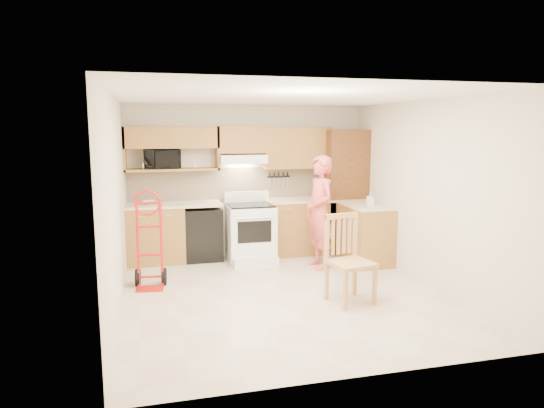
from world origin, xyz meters
name	(u,v)px	position (x,y,z in m)	size (l,w,h in m)	color
floor	(281,294)	(0.00, 0.00, -0.01)	(4.00, 4.50, 0.02)	beige
ceiling	(282,96)	(0.00, 0.00, 2.51)	(4.00, 4.50, 0.02)	white
wall_back	(247,180)	(0.00, 2.26, 1.25)	(4.00, 0.02, 2.50)	beige
wall_front	(355,236)	(0.00, -2.26, 1.25)	(4.00, 0.02, 2.50)	beige
wall_left	(115,204)	(-2.01, 0.00, 1.25)	(0.02, 4.50, 2.50)	beige
wall_right	(424,193)	(2.01, 0.00, 1.25)	(0.02, 4.50, 2.50)	beige
backsplash	(247,183)	(0.00, 2.23, 1.20)	(3.92, 0.03, 0.55)	beige
lower_cab_left	(156,234)	(-1.55, 1.95, 0.45)	(0.90, 0.60, 0.90)	olive
dishwasher	(203,233)	(-0.80, 1.95, 0.42)	(0.60, 0.60, 0.85)	black
lower_cab_right	(298,227)	(0.83, 1.95, 0.45)	(1.14, 0.60, 0.90)	olive
countertop_left	(174,205)	(-1.25, 1.95, 0.92)	(1.50, 0.63, 0.04)	beige
countertop_right	(298,200)	(0.83, 1.95, 0.92)	(1.14, 0.63, 0.04)	beige
cab_return_right	(365,234)	(1.70, 1.15, 0.45)	(0.60, 1.00, 0.90)	olive
countertop_return	(366,205)	(1.70, 1.15, 0.92)	(0.63, 1.00, 0.04)	beige
pantry_tall	(344,191)	(1.65, 1.95, 1.05)	(0.70, 0.60, 2.10)	brown
upper_cab_left	(171,138)	(-1.25, 2.08, 1.98)	(1.50, 0.33, 0.34)	olive
upper_shelf_mw	(172,170)	(-1.25, 2.08, 1.47)	(1.50, 0.33, 0.04)	olive
upper_cab_center	(241,140)	(-0.12, 2.08, 1.94)	(0.76, 0.33, 0.44)	olive
upper_cab_right	(296,148)	(0.83, 2.08, 1.80)	(1.14, 0.33, 0.70)	olive
range_hood	(242,159)	(-0.12, 2.02, 1.63)	(0.76, 0.46, 0.14)	white
knife_strip	(279,180)	(0.55, 2.21, 1.24)	(0.40, 0.05, 0.29)	black
microwave	(162,159)	(-1.41, 2.08, 1.65)	(0.56, 0.38, 0.31)	black
range	(251,228)	(-0.06, 1.61, 0.55)	(0.74, 0.98, 1.09)	white
person	(320,212)	(0.88, 1.02, 0.86)	(0.63, 0.41, 1.73)	#DA534D
hand_truck	(149,244)	(-1.65, 0.66, 0.60)	(0.47, 0.43, 1.19)	red
dining_chair	(351,260)	(0.73, -0.54, 0.54)	(0.49, 0.53, 1.08)	tan
soap_bottle	(370,199)	(1.70, 1.00, 1.04)	(0.09, 0.10, 0.21)	white
bowl	(150,203)	(-1.63, 1.95, 0.97)	(0.23, 0.23, 0.06)	white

